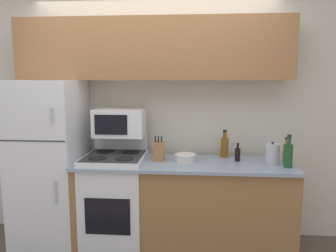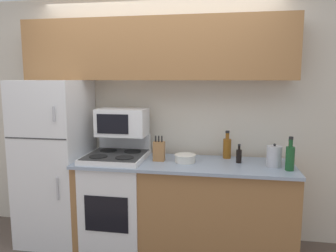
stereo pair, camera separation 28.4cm
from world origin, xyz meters
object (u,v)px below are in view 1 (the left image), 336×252
Objects in this scene: refrigerator at (50,164)px; kettle at (272,154)px; bottle_soy_sauce at (238,154)px; bottle_wine_green at (288,155)px; bottle_vinegar at (286,152)px; bottle_whiskey at (225,146)px; microwave at (120,123)px; knife_block at (159,151)px; stove at (116,200)px; bowl at (185,158)px.

refrigerator is 2.20m from kettle.
refrigerator is 9.34× the size of bottle_soy_sauce.
refrigerator is 2.32m from bottle_wine_green.
bottle_soy_sauce is 0.75× the size of bottle_vinegar.
bottle_whiskey is at bearing 149.35° from kettle.
microwave is 2.09× the size of bottle_vinegar.
refrigerator is 1.79m from bottle_whiskey.
knife_block is 1.20m from bottle_wine_green.
microwave reaches higher than stove.
bowl is 0.97m from bottle_vinegar.
bottle_soy_sauce is 0.32m from kettle.
bottle_soy_sauce is at bearing -4.03° from microwave.
bottle_whiskey is at bearing 146.72° from bottle_wine_green.
bowl is 0.69× the size of bottle_wine_green.
bowl is at bearing 178.65° from kettle.
stove is at bearing -98.54° from microwave.
kettle is (0.31, -0.08, 0.03)m from bottle_soy_sauce.
bottle_whiskey is (0.39, 0.23, 0.07)m from bowl.
microwave is at bearing -175.60° from bottle_whiskey.
kettle is (1.49, -0.17, -0.26)m from microwave.
refrigerator is at bearing -179.33° from bottle_soy_sauce.
bottle_soy_sauce is at bearing 164.75° from kettle.
bottle_whiskey is at bearing 4.40° from microwave.
bottle_soy_sauce is (1.88, 0.02, 0.13)m from refrigerator.
bowl is 0.74× the size of bottle_whiskey.
microwave is 0.50m from knife_block.
refrigerator is 1.51× the size of stove.
bottle_wine_green is at bearing -33.28° from bottle_whiskey.
bottle_wine_green is (1.63, -0.12, 0.53)m from stove.
bottle_soy_sauce is (1.20, 0.06, 0.48)m from stove.
bottle_wine_green is 0.21m from bottle_vinegar.
bottle_vinegar is at bearing -2.35° from microwave.
refrigerator is at bearing 178.37° from kettle.
refrigerator reaches higher than bottle_vinegar.
kettle is (0.82, -0.02, 0.05)m from bowl.
kettle is at bearing 138.56° from bottle_wine_green.
knife_block reaches higher than bottle_soy_sauce.
bottle_vinegar is (1.66, 0.08, 0.51)m from stove.
bottle_vinegar is 0.18m from kettle.
kettle is at bearing -15.25° from bottle_soy_sauce.
bowl is 0.94m from bottle_wine_green.
bottle_vinegar is (1.22, 0.07, -0.00)m from knife_block.
refrigerator reaches higher than knife_block.
kettle is at bearing -6.42° from microwave.
kettle is (-0.15, -0.10, 0.00)m from bottle_vinegar.
bowl is 1.15× the size of bottle_soy_sauce.
bottle_soy_sauce is (-0.43, 0.19, -0.05)m from bottle_wine_green.
stove is 2.22× the size of microwave.
bottle_soy_sauce is at bearing 0.67° from refrigerator.
knife_block is at bearing 178.45° from kettle.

